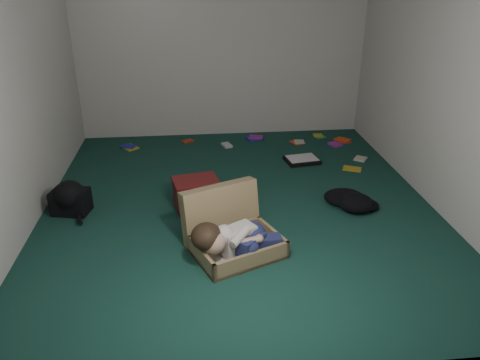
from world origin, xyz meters
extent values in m
plane|color=#143B31|center=(0.00, 0.00, 0.00)|extent=(4.50, 4.50, 0.00)
plane|color=silver|center=(0.00, 2.25, 1.30)|extent=(4.50, 0.00, 4.50)
plane|color=silver|center=(0.00, -2.25, 1.30)|extent=(4.50, 0.00, 4.50)
plane|color=silver|center=(-2.00, 0.00, 1.30)|extent=(0.00, 4.50, 4.50)
plane|color=silver|center=(2.00, 0.00, 1.30)|extent=(0.00, 4.50, 4.50)
cube|color=#8F764F|center=(-0.10, -0.94, 0.08)|extent=(0.86, 0.75, 0.16)
cube|color=beige|center=(-0.10, -0.94, 0.04)|extent=(0.78, 0.67, 0.02)
cube|color=#8F764F|center=(-0.23, -0.63, 0.26)|extent=(0.75, 0.48, 0.53)
cube|color=beige|center=(-0.11, -0.96, 0.17)|extent=(0.35, 0.31, 0.23)
sphere|color=tan|center=(-0.31, -1.08, 0.24)|extent=(0.20, 0.20, 0.20)
ellipsoid|color=black|center=(-0.37, -1.05, 0.27)|extent=(0.26, 0.27, 0.22)
ellipsoid|color=navy|center=(0.03, -0.89, 0.17)|extent=(0.24, 0.27, 0.22)
cube|color=navy|center=(0.00, -1.03, 0.16)|extent=(0.28, 0.28, 0.14)
cube|color=navy|center=(0.14, -0.98, 0.14)|extent=(0.26, 0.14, 0.11)
sphere|color=white|center=(0.22, -0.91, 0.12)|extent=(0.11, 0.11, 0.11)
sphere|color=white|center=(0.25, -0.98, 0.11)|extent=(0.10, 0.10, 0.10)
cylinder|color=tan|center=(-0.01, -1.07, 0.22)|extent=(0.20, 0.13, 0.07)
cube|color=#5D1313|center=(-0.44, -0.02, 0.14)|extent=(0.49, 0.41, 0.29)
cube|color=#5D1313|center=(-0.44, -0.02, 0.30)|extent=(0.51, 0.44, 0.02)
cube|color=black|center=(0.92, 1.06, 0.03)|extent=(0.45, 0.37, 0.05)
cube|color=white|center=(0.92, 1.06, 0.05)|extent=(0.41, 0.32, 0.01)
cube|color=gold|center=(-1.31, 1.78, 0.01)|extent=(0.18, 0.13, 0.02)
cube|color=#B83018|center=(-0.53, 1.95, 0.01)|extent=(0.22, 0.21, 0.02)
cube|color=silver|center=(0.01, 1.72, 0.01)|extent=(0.18, 0.21, 0.02)
cube|color=#1B2595|center=(0.42, 1.95, 0.01)|extent=(0.19, 0.21, 0.02)
cube|color=#E4431A|center=(1.01, 1.74, 0.01)|extent=(0.22, 0.21, 0.02)
cube|color=green|center=(1.38, 1.95, 0.01)|extent=(0.19, 0.15, 0.02)
cube|color=purple|center=(1.51, 1.60, 0.01)|extent=(0.22, 0.22, 0.02)
cube|color=beige|center=(1.69, 1.06, 0.01)|extent=(0.16, 0.20, 0.02)
cube|color=gold|center=(1.48, 0.77, 0.01)|extent=(0.20, 0.22, 0.02)
cube|color=#B83018|center=(1.66, 1.75, 0.01)|extent=(0.22, 0.20, 0.02)
camera|label=1|loc=(-0.43, -4.32, 2.31)|focal=35.00mm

